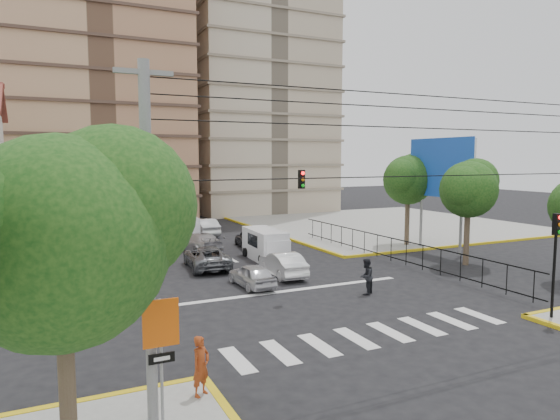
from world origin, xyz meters
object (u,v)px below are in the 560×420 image
pedestrian_sw_corner (201,366)px  van_left_lane (181,229)px  traffic_light_se (555,248)px  van_right_lane (266,245)px  pedestrian_crosswalk (366,276)px  car_white_front_right (283,264)px  district_sign (161,335)px  car_silver_front_left (252,275)px  traffic_light_nw (114,224)px

pedestrian_sw_corner → van_left_lane: bearing=43.9°
traffic_light_se → van_right_lane: traffic_light_se is taller
traffic_light_se → van_right_lane: bearing=109.0°
van_right_lane → pedestrian_sw_corner: (-9.54, -17.10, 0.02)m
pedestrian_sw_corner → traffic_light_se: bearing=-31.6°
pedestrian_crosswalk → car_white_front_right: bearing=-104.6°
pedestrian_sw_corner → district_sign: bearing=-174.9°
van_left_lane → district_sign: bearing=-109.4°
pedestrian_sw_corner → pedestrian_crosswalk: size_ratio=0.94×
van_right_lane → car_silver_front_left: 7.07m
car_silver_front_left → van_right_lane: bearing=-122.6°
traffic_light_nw → pedestrian_sw_corner: size_ratio=2.56×
traffic_light_nw → car_silver_front_left: size_ratio=1.19×
traffic_light_nw → district_sign: size_ratio=1.38×
traffic_light_se → pedestrian_crosswalk: bearing=124.6°
traffic_light_se → pedestrian_sw_corner: size_ratio=2.56×
traffic_light_nw → pedestrian_crosswalk: size_ratio=2.41×
district_sign → car_silver_front_left: 14.18m
district_sign → car_white_front_right: bearing=53.9°
van_left_lane → van_right_lane: bearing=-75.3°
pedestrian_crosswalk → car_silver_front_left: bearing=-75.5°
pedestrian_sw_corner → traffic_light_nw: bearing=57.9°
traffic_light_se → van_left_lane: size_ratio=0.92×
traffic_light_se → van_left_lane: 28.01m
car_silver_front_left → car_white_front_right: (2.53, 1.51, 0.08)m
traffic_light_nw → van_left_lane: bearing=59.0°
car_silver_front_left → car_white_front_right: 2.95m
traffic_light_se → car_silver_front_left: traffic_light_se is taller
van_right_lane → car_white_front_right: 4.72m
car_silver_front_left → pedestrian_sw_corner: 12.53m
traffic_light_nw → van_left_lane: traffic_light_nw is taller
traffic_light_nw → traffic_light_se: bearing=-45.0°
traffic_light_se → car_silver_front_left: size_ratio=1.19×
van_right_lane → car_silver_front_left: size_ratio=1.25×
van_right_lane → pedestrian_sw_corner: 19.58m
district_sign → van_right_lane: 21.17m
car_white_front_right → district_sign: bearing=57.1°
traffic_light_nw → district_sign: bearing=-93.4°
van_left_lane → pedestrian_sw_corner: van_left_lane is taller
car_silver_front_left → car_white_front_right: car_white_front_right is taller
traffic_light_se → district_sign: traffic_light_se is taller
car_white_front_right → pedestrian_sw_corner: bearing=58.7°
traffic_light_se → district_sign: bearing=-175.0°
pedestrian_crosswalk → district_sign: bearing=-1.5°
van_left_lane → pedestrian_crosswalk: bearing=-81.6°
district_sign → van_left_lane: (7.48, 27.85, -1.44)m
car_white_front_right → pedestrian_sw_corner: pedestrian_sw_corner is taller
traffic_light_nw → pedestrian_sw_corner: 16.15m
van_right_lane → pedestrian_crosswalk: van_right_lane is taller
van_right_lane → van_left_lane: (-3.35, 9.72, 0.03)m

